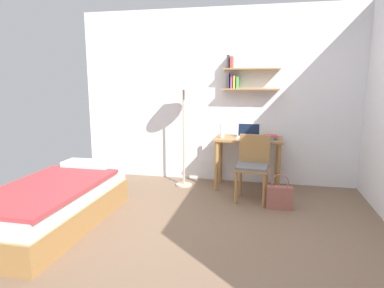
% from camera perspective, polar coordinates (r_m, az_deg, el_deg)
% --- Properties ---
extents(ground_plane, '(5.28, 5.28, 0.00)m').
position_cam_1_polar(ground_plane, '(3.50, 0.29, -15.47)').
color(ground_plane, brown).
extents(wall_back, '(4.40, 0.27, 2.60)m').
position_cam_1_polar(wall_back, '(5.14, 5.15, 8.04)').
color(wall_back, white).
rests_on(wall_back, ground_plane).
extents(bed, '(0.89, 1.90, 0.54)m').
position_cam_1_polar(bed, '(3.94, -22.36, -9.45)').
color(bed, '#9E703D').
rests_on(bed, ground_plane).
extents(desk, '(0.95, 0.53, 0.74)m').
position_cam_1_polar(desk, '(4.87, 9.54, -0.76)').
color(desk, '#9E703D').
rests_on(desk, ground_plane).
extents(desk_chair, '(0.45, 0.44, 0.85)m').
position_cam_1_polar(desk_chair, '(4.41, 10.33, -3.42)').
color(desk_chair, '#9E703D').
rests_on(desk_chair, ground_plane).
extents(standing_lamp, '(0.42, 0.42, 1.65)m').
position_cam_1_polar(standing_lamp, '(4.81, -1.45, 9.71)').
color(standing_lamp, '#B2A893').
rests_on(standing_lamp, ground_plane).
extents(laptop, '(0.33, 0.22, 0.21)m').
position_cam_1_polar(laptop, '(4.84, 9.61, 1.67)').
color(laptop, '#B7BABF').
rests_on(laptop, desk).
extents(water_bottle, '(0.05, 0.05, 0.21)m').
position_cam_1_polar(water_bottle, '(4.78, 5.17, 2.28)').
color(water_bottle, silver).
rests_on(water_bottle, desk).
extents(book_stack, '(0.20, 0.24, 0.05)m').
position_cam_1_polar(book_stack, '(4.81, 13.20, 1.16)').
color(book_stack, '#3384C6').
rests_on(book_stack, desk).
extents(handbag, '(0.30, 0.11, 0.44)m').
position_cam_1_polar(handbag, '(4.26, 14.67, -8.65)').
color(handbag, '#99564C').
rests_on(handbag, ground_plane).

